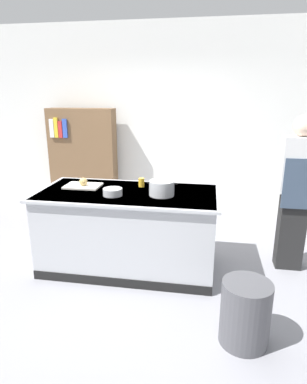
{
  "coord_description": "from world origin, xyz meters",
  "views": [
    {
      "loc": [
        0.85,
        -3.33,
        1.93
      ],
      "look_at": [
        0.25,
        0.2,
        0.85
      ],
      "focal_mm": 30.73,
      "sensor_mm": 36.0,
      "label": 1
    }
  ],
  "objects_px": {
    "person_chef": "(296,191)",
    "onion": "(83,182)",
    "trash_bin": "(245,313)",
    "juice_cup": "(141,182)",
    "mixing_bowl": "(113,192)",
    "bookshelf": "(83,160)",
    "stock_pot": "(162,188)"
  },
  "relations": [
    {
      "from": "stock_pot",
      "to": "person_chef",
      "type": "height_order",
      "value": "person_chef"
    },
    {
      "from": "mixing_bowl",
      "to": "person_chef",
      "type": "distance_m",
      "value": 1.98
    },
    {
      "from": "onion",
      "to": "stock_pot",
      "type": "distance_m",
      "value": 0.93
    },
    {
      "from": "stock_pot",
      "to": "juice_cup",
      "type": "relative_size",
      "value": 3.3
    },
    {
      "from": "juice_cup",
      "to": "person_chef",
      "type": "bearing_deg",
      "value": 2.45
    },
    {
      "from": "person_chef",
      "to": "trash_bin",
      "type": "bearing_deg",
      "value": 165.03
    },
    {
      "from": "mixing_bowl",
      "to": "juice_cup",
      "type": "bearing_deg",
      "value": 58.56
    },
    {
      "from": "mixing_bowl",
      "to": "bookshelf",
      "type": "relative_size",
      "value": 0.12
    },
    {
      "from": "onion",
      "to": "stock_pot",
      "type": "bearing_deg",
      "value": -9.35
    },
    {
      "from": "mixing_bowl",
      "to": "juice_cup",
      "type": "distance_m",
      "value": 0.44
    },
    {
      "from": "stock_pot",
      "to": "bookshelf",
      "type": "distance_m",
      "value": 2.46
    },
    {
      "from": "trash_bin",
      "to": "bookshelf",
      "type": "bearing_deg",
      "value": 130.34
    },
    {
      "from": "juice_cup",
      "to": "onion",
      "type": "bearing_deg",
      "value": -168.16
    },
    {
      "from": "stock_pot",
      "to": "bookshelf",
      "type": "height_order",
      "value": "bookshelf"
    },
    {
      "from": "stock_pot",
      "to": "mixing_bowl",
      "type": "xyz_separation_m",
      "value": [
        -0.51,
        -0.09,
        -0.04
      ]
    },
    {
      "from": "onion",
      "to": "mixing_bowl",
      "type": "height_order",
      "value": "onion"
    },
    {
      "from": "mixing_bowl",
      "to": "trash_bin",
      "type": "xyz_separation_m",
      "value": [
        1.32,
        -0.88,
        -0.67
      ]
    },
    {
      "from": "onion",
      "to": "bookshelf",
      "type": "bearing_deg",
      "value": 111.41
    },
    {
      "from": "onion",
      "to": "bookshelf",
      "type": "height_order",
      "value": "bookshelf"
    },
    {
      "from": "stock_pot",
      "to": "trash_bin",
      "type": "relative_size",
      "value": 0.62
    },
    {
      "from": "person_chef",
      "to": "onion",
      "type": "bearing_deg",
      "value": 104.73
    },
    {
      "from": "mixing_bowl",
      "to": "person_chef",
      "type": "xyz_separation_m",
      "value": [
        1.93,
        0.45,
        -0.02
      ]
    },
    {
      "from": "juice_cup",
      "to": "trash_bin",
      "type": "bearing_deg",
      "value": -49.09
    },
    {
      "from": "juice_cup",
      "to": "person_chef",
      "type": "relative_size",
      "value": 0.06
    },
    {
      "from": "stock_pot",
      "to": "mixing_bowl",
      "type": "relative_size",
      "value": 1.62
    },
    {
      "from": "trash_bin",
      "to": "person_chef",
      "type": "bearing_deg",
      "value": 65.37
    },
    {
      "from": "juice_cup",
      "to": "trash_bin",
      "type": "height_order",
      "value": "juice_cup"
    },
    {
      "from": "trash_bin",
      "to": "bookshelf",
      "type": "relative_size",
      "value": 0.31
    },
    {
      "from": "bookshelf",
      "to": "person_chef",
      "type": "bearing_deg",
      "value": -26.51
    },
    {
      "from": "person_chef",
      "to": "bookshelf",
      "type": "distance_m",
      "value": 3.37
    },
    {
      "from": "person_chef",
      "to": "bookshelf",
      "type": "bearing_deg",
      "value": 73.15
    },
    {
      "from": "onion",
      "to": "person_chef",
      "type": "relative_size",
      "value": 0.05
    }
  ]
}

